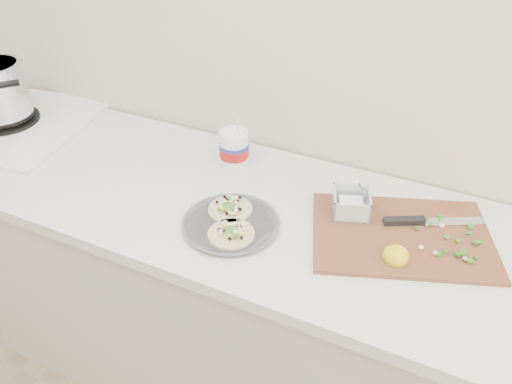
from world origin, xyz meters
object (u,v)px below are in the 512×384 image
at_px(stove, 0,102).
at_px(tub, 235,145).
at_px(cutboard, 398,229).
at_px(taco_plate, 231,221).

bearing_deg(stove, tub, -1.31).
bearing_deg(cutboard, tub, 146.99).
xyz_separation_m(stove, taco_plate, (1.03, -0.17, -0.08)).
distance_m(stove, tub, 0.90).
bearing_deg(cutboard, taco_plate, -178.77).
relative_size(taco_plate, cutboard, 0.49).
bearing_deg(tub, stove, -171.68).
height_order(taco_plate, cutboard, cutboard).
height_order(stove, cutboard, stove).
relative_size(stove, cutboard, 1.21).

